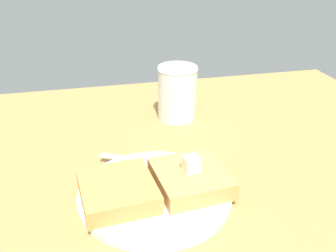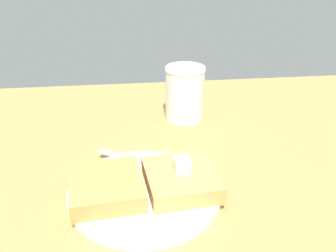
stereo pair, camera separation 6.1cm
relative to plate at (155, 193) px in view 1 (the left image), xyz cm
name	(u,v)px [view 1 (the left image)]	position (x,y,z in cm)	size (l,w,h in cm)	color
table_surface	(214,193)	(-8.63, -0.02, -1.48)	(90.42, 90.42, 1.83)	#AF854A
plate	(155,193)	(0.00, 0.00, 0.00)	(21.06, 21.06, 1.03)	white
toast_slice_left	(190,176)	(-5.06, -0.51, 1.69)	(9.49, 10.18, 2.46)	tan
toast_slice_middle	(118,190)	(5.06, 0.51, 1.69)	(9.49, 10.18, 2.46)	#CB8E49
butter_pat_primary	(192,165)	(-5.12, 0.15, 4.00)	(2.16, 1.94, 2.16)	#F8E9C8
fork	(156,163)	(-1.43, -6.59, 0.64)	(14.83, 8.71, 0.36)	silver
syrup_jar	(177,95)	(-9.29, -24.14, 4.33)	(7.69, 7.69, 10.50)	#331405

